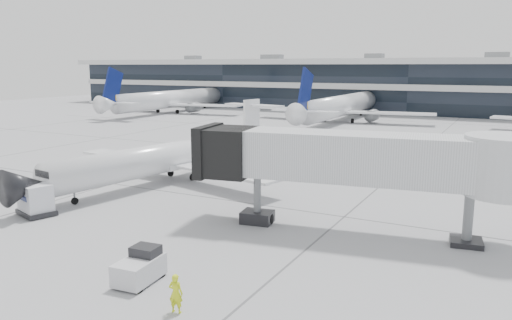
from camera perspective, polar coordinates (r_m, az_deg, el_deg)
The scene contains 11 objects.
ground at distance 37.31m, azimuth -4.77°, elevation -4.39°, with size 220.00×220.00×0.00m, color gray.
terminal at distance 114.13m, azimuth 17.98°, elevation 7.85°, with size 170.00×22.00×10.00m, color black.
bg_jet_left at distance 107.36m, azimuth -9.42°, elevation 5.40°, with size 32.00×40.00×9.60m, color white, non-canonical shape.
bg_jet_center at distance 90.18m, azimuth 9.79°, elevation 4.39°, with size 32.00×40.00×9.60m, color white, non-canonical shape.
regional_jet at distance 43.07m, azimuth -9.56°, elevation 0.50°, with size 21.99×27.43×6.35m.
jet_bridge at distance 29.07m, azimuth 13.18°, elevation 0.06°, with size 19.09×6.36×6.13m.
ramp_worker at distance 20.73m, azimuth -9.16°, elevation -14.81°, with size 0.60×0.39×1.63m, color #D3E818.
baggage_tug at distance 23.77m, azimuth -13.10°, elevation -11.85°, with size 1.65×2.54×1.54m.
cargo_uld at distance 35.95m, azimuth -23.88°, elevation -4.19°, with size 2.93×2.50×2.04m.
traffic_cone at distance 47.00m, azimuth 3.67°, elevation -0.86°, with size 0.44×0.44×0.59m.
far_tug at distance 63.43m, azimuth -2.44°, elevation 2.49°, with size 1.56×2.34×1.40m.
Camera 1 is at (19.37, -30.38, 9.71)m, focal length 35.00 mm.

